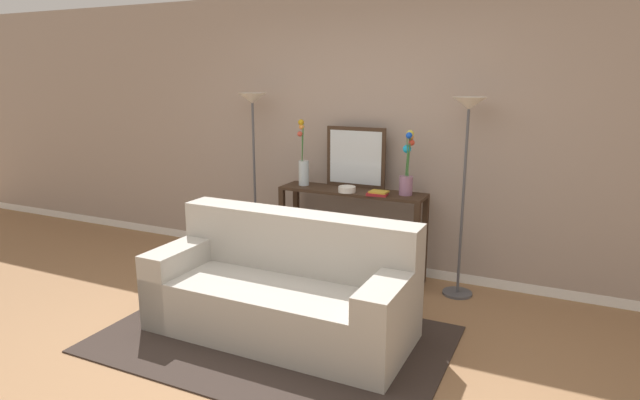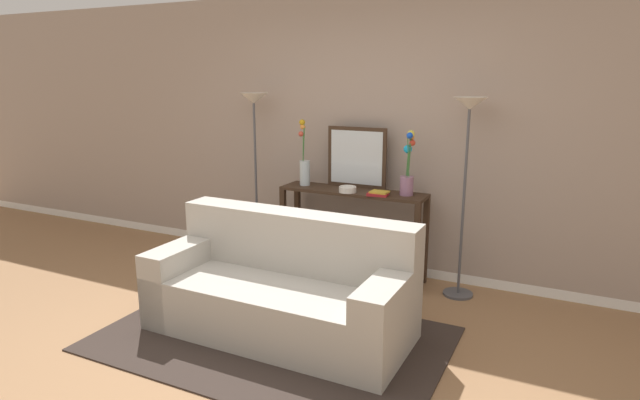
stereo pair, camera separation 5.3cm
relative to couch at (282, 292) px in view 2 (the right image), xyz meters
name	(u,v)px [view 2 (the right image)]	position (x,y,z in m)	size (l,w,h in m)	color
ground_plane	(247,374)	(0.09, -0.62, -0.33)	(16.00, 16.00, 0.02)	#936B47
back_wall	(374,135)	(0.09, 1.63, 1.01)	(12.00, 0.15, 2.67)	white
area_rug	(272,339)	(0.00, -0.16, -0.31)	(2.49, 1.60, 0.01)	#332823
couch	(282,292)	(0.00, 0.00, 0.00)	(1.96, 0.85, 0.88)	#ADA89E
console_table	(352,218)	(0.03, 1.29, 0.27)	(1.39, 0.34, 0.85)	#382619
floor_lamp_left	(255,130)	(-1.04, 1.28, 1.04)	(0.28, 0.28, 1.73)	#4C4C51
floor_lamp_right	(467,142)	(1.05, 1.28, 1.04)	(0.28, 0.28, 1.73)	#4C4C51
wall_mirror	(357,157)	(0.00, 1.43, 0.82)	(0.59, 0.02, 0.58)	#382619
vase_tall_flowers	(304,165)	(-0.49, 1.30, 0.73)	(0.11, 0.10, 0.64)	silver
vase_short_flowers	(408,171)	(0.54, 1.32, 0.75)	(0.12, 0.13, 0.58)	gray
fruit_bowl	(348,189)	(0.02, 1.19, 0.56)	(0.16, 0.16, 0.05)	silver
book_stack	(378,193)	(0.32, 1.18, 0.55)	(0.19, 0.16, 0.04)	maroon
book_row_under_console	(316,264)	(-0.36, 1.29, -0.26)	(0.36, 0.18, 0.13)	tan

